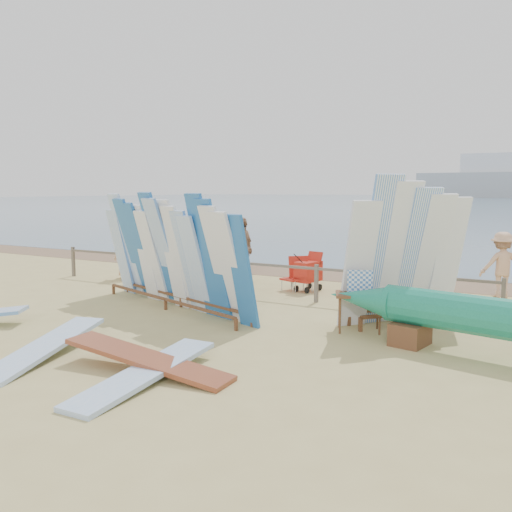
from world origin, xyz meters
The scene contains 20 objects.
ground centered at (0.00, 0.00, 0.00)m, with size 160.00×160.00×0.00m, color tan.
wet_sand_strip centered at (0.00, 7.20, 0.00)m, with size 40.00×2.60×0.01m, color brown.
distant_ship centered at (-12.00, 180.00, 5.31)m, with size 45.00×8.00×14.00m.
fence centered at (0.00, 3.00, 0.63)m, with size 12.08×0.08×0.90m.
main_surfboard_rack centered at (-0.55, 0.86, 1.15)m, with size 5.09×2.19×2.58m.
side_surfboard_rack centered at (4.30, 1.87, 1.31)m, with size 2.22×2.29×2.92m.
vendor_table centered at (3.71, 0.96, 0.39)m, with size 1.04×0.89×1.16m.
flat_board_c centered at (1.75, -2.73, 0.00)m, with size 0.56×2.70×0.07m, color brown.
flat_board_a centered at (-0.16, -2.95, 0.00)m, with size 0.56×2.70×0.07m, color #8FB4E5.
flat_board_b centered at (1.97, -3.05, 0.00)m, with size 0.56×2.70×0.07m, color #8FB4E5.
beach_chair_left centered at (0.90, 4.10, 0.24)m, with size 0.68×0.69×0.83m.
beach_chair_right centered at (1.09, 4.17, 0.26)m, with size 0.81×0.81×0.89m.
stroller centered at (1.27, 4.22, 0.41)m, with size 0.66×0.83×1.01m.
beachgoer_7 centered at (2.28, 5.52, 0.85)m, with size 0.62×0.34×1.69m, color #8C6042.
beachgoer_11 centered at (-3.12, 6.13, 0.91)m, with size 1.68×0.54×1.81m, color beige.
beachgoer_9 centered at (5.73, 5.78, 0.81)m, with size 1.04×0.43×1.61m, color tan.
beachgoer_0 centered at (-4.32, 3.60, 0.84)m, with size 0.82×0.39×1.67m, color tan.
beachgoer_8 centered at (2.70, 4.41, 0.84)m, with size 0.81×0.39×1.67m, color beige.
beachgoer_1 centered at (-3.20, 4.13, 0.79)m, with size 0.58×0.32×1.59m, color #8C6042.
beachgoer_4 centered at (-1.00, 4.68, 0.93)m, with size 1.09×0.47×1.85m, color #8C6042.
Camera 1 is at (6.82, -8.63, 2.64)m, focal length 38.00 mm.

